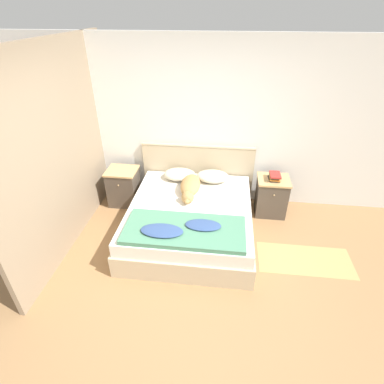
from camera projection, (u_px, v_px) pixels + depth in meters
ground_plane at (188, 293)px, 3.47m from camera, size 16.00×16.00×0.00m
wall_back at (206, 125)px, 4.58m from camera, size 9.00×0.06×2.55m
wall_side_left at (65, 148)px, 3.85m from camera, size 0.06×3.10×2.55m
bed at (190, 220)px, 4.26m from camera, size 1.72×1.91×0.49m
headboard at (198, 171)px, 4.94m from camera, size 1.80×0.06×0.98m
nightstand_left at (124, 186)px, 4.91m from camera, size 0.48×0.44×0.61m
nightstand_right at (271, 196)px, 4.67m from camera, size 0.48×0.44×0.61m
pillow_left at (180, 174)px, 4.72m from camera, size 0.50×0.36×0.15m
pillow_right at (213, 176)px, 4.67m from camera, size 0.50×0.36×0.15m
quilt at (183, 230)px, 3.62m from camera, size 1.47×0.67×0.10m
dog at (190, 187)px, 4.38m from camera, size 0.29×0.82×0.19m
book_stack at (275, 177)px, 4.47m from camera, size 0.17×0.24×0.10m
rug at (305, 260)px, 3.92m from camera, size 1.21×0.56×0.00m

